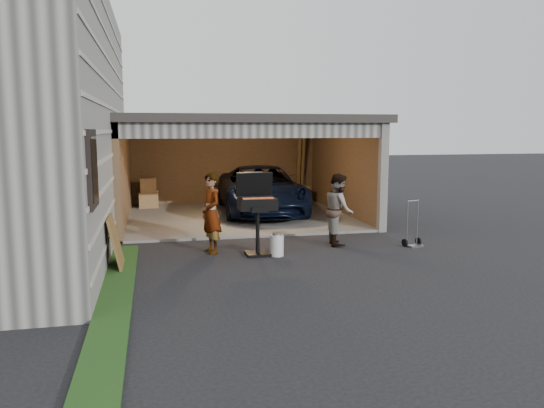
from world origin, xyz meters
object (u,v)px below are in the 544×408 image
(woman, at_px, (211,213))
(man, at_px, (339,209))
(bbq_grill, at_px, (257,207))
(plywood_panel, at_px, (116,243))
(hand_truck, at_px, (413,237))
(propane_tank, at_px, (277,245))
(minivan, at_px, (261,191))

(woman, distance_m, man, 2.85)
(bbq_grill, height_order, plywood_panel, bbq_grill)
(bbq_grill, height_order, hand_truck, bbq_grill)
(bbq_grill, xyz_separation_m, plywood_panel, (-2.73, -0.54, -0.50))
(plywood_panel, bearing_deg, hand_truck, 5.18)
(plywood_panel, bearing_deg, woman, 25.98)
(propane_tank, bearing_deg, woman, 156.65)
(minivan, height_order, hand_truck, minivan)
(minivan, height_order, man, man)
(bbq_grill, bearing_deg, plywood_panel, -168.81)
(woman, bearing_deg, hand_truck, 68.40)
(minivan, height_order, propane_tank, minivan)
(minivan, xyz_separation_m, plywood_panel, (-3.84, -5.60, -0.20))
(woman, xyz_separation_m, plywood_panel, (-1.84, -0.90, -0.34))
(minivan, distance_m, hand_truck, 5.59)
(woman, bearing_deg, minivan, 139.65)
(minivan, distance_m, bbq_grill, 5.18)
(bbq_grill, height_order, propane_tank, bbq_grill)
(bbq_grill, xyz_separation_m, hand_truck, (3.49, 0.02, -0.79))
(propane_tank, relative_size, plywood_panel, 0.43)
(man, bearing_deg, propane_tank, 124.50)
(bbq_grill, bearing_deg, propane_tank, -27.14)
(minivan, distance_m, woman, 5.11)
(woman, bearing_deg, bbq_grill, 51.01)
(man, relative_size, plywood_panel, 1.59)
(bbq_grill, bearing_deg, woman, 158.27)
(minivan, xyz_separation_m, propane_tank, (-0.75, -5.24, -0.48))
(plywood_panel, distance_m, hand_truck, 6.26)
(man, distance_m, propane_tank, 1.84)
(man, bearing_deg, minivan, 19.95)
(man, xyz_separation_m, propane_tank, (-1.58, -0.74, -0.58))
(woman, xyz_separation_m, man, (2.84, 0.20, -0.04))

